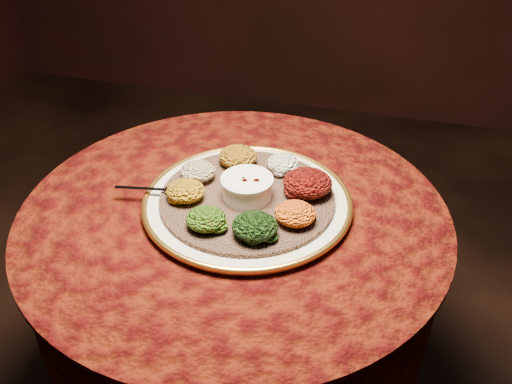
# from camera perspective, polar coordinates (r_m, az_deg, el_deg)

# --- Properties ---
(table) EXTENTS (0.96, 0.96, 0.73)m
(table) POSITION_cam_1_polar(r_m,az_deg,el_deg) (1.39, -2.07, -7.77)
(table) COLOR black
(table) RESTS_ON ground
(platter) EXTENTS (0.59, 0.59, 0.02)m
(platter) POSITION_cam_1_polar(r_m,az_deg,el_deg) (1.28, -0.88, -1.03)
(platter) COLOR beige
(platter) RESTS_ON table
(injera) EXTENTS (0.44, 0.44, 0.01)m
(injera) POSITION_cam_1_polar(r_m,az_deg,el_deg) (1.27, -0.89, -0.63)
(injera) COLOR brown
(injera) RESTS_ON platter
(stew_bowl) EXTENTS (0.12, 0.12, 0.05)m
(stew_bowl) POSITION_cam_1_polar(r_m,az_deg,el_deg) (1.25, -0.90, 0.59)
(stew_bowl) COLOR white
(stew_bowl) RESTS_ON injera
(spoon) EXTENTS (0.16, 0.05, 0.01)m
(spoon) POSITION_cam_1_polar(r_m,az_deg,el_deg) (1.29, -8.68, 0.20)
(spoon) COLOR silver
(spoon) RESTS_ON injera
(portion_ayib) EXTENTS (0.08, 0.07, 0.04)m
(portion_ayib) POSITION_cam_1_polar(r_m,az_deg,el_deg) (1.35, 2.71, 2.85)
(portion_ayib) COLOR white
(portion_ayib) RESTS_ON injera
(portion_kitfo) EXTENTS (0.11, 0.10, 0.05)m
(portion_kitfo) POSITION_cam_1_polar(r_m,az_deg,el_deg) (1.27, 5.18, 0.92)
(portion_kitfo) COLOR black
(portion_kitfo) RESTS_ON injera
(portion_tikil) EXTENTS (0.09, 0.08, 0.04)m
(portion_tikil) POSITION_cam_1_polar(r_m,az_deg,el_deg) (1.18, 3.94, -2.17)
(portion_tikil) COLOR #A97D0E
(portion_tikil) RESTS_ON injera
(portion_gomen) EXTENTS (0.09, 0.09, 0.05)m
(portion_gomen) POSITION_cam_1_polar(r_m,az_deg,el_deg) (1.15, -0.11, -3.44)
(portion_gomen) COLOR black
(portion_gomen) RESTS_ON injera
(portion_mixveg) EXTENTS (0.08, 0.08, 0.04)m
(portion_mixveg) POSITION_cam_1_polar(r_m,az_deg,el_deg) (1.17, -5.01, -2.69)
(portion_mixveg) COLOR #A8240A
(portion_mixveg) RESTS_ON injera
(portion_kik) EXTENTS (0.09, 0.08, 0.04)m
(portion_kik) POSITION_cam_1_polar(r_m,az_deg,el_deg) (1.26, -7.05, 0.12)
(portion_kik) COLOR #BB7810
(portion_kik) RESTS_ON injera
(portion_timatim) EXTENTS (0.08, 0.08, 0.04)m
(portion_timatim) POSITION_cam_1_polar(r_m,az_deg,el_deg) (1.32, -5.82, 2.08)
(portion_timatim) COLOR maroon
(portion_timatim) RESTS_ON injera
(portion_shiro) EXTENTS (0.09, 0.09, 0.04)m
(portion_shiro) POSITION_cam_1_polar(r_m,az_deg,el_deg) (1.37, -1.81, 3.57)
(portion_shiro) COLOR #955D12
(portion_shiro) RESTS_ON injera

